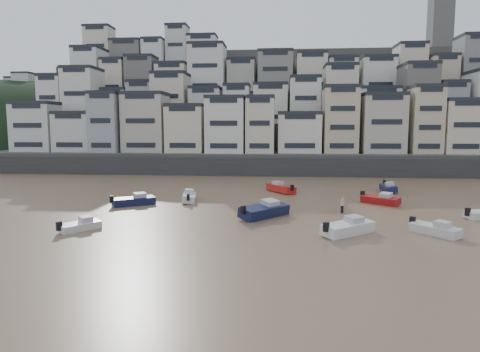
# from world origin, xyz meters

# --- Properties ---
(ground) EXTENTS (400.00, 400.00, 0.00)m
(ground) POSITION_xyz_m (0.00, 0.00, 0.00)
(ground) COLOR #876848
(ground) RESTS_ON ground
(harbor_wall) EXTENTS (140.00, 3.00, 3.50)m
(harbor_wall) POSITION_xyz_m (10.00, 65.00, 1.75)
(harbor_wall) COLOR #38383A
(harbor_wall) RESTS_ON ground
(hillside) EXTENTS (141.04, 66.00, 50.00)m
(hillside) POSITION_xyz_m (14.73, 104.84, 13.01)
(hillside) COLOR #4C4C47
(hillside) RESTS_ON ground
(headland) EXTENTS (216.00, 135.00, 53.33)m
(headland) POSITION_xyz_m (-95.00, 135.00, 0.02)
(headland) COLOR black
(headland) RESTS_ON ground
(boat_a) EXTENTS (5.68, 5.18, 1.58)m
(boat_a) POSITION_xyz_m (13.39, 20.76, 0.79)
(boat_a) COLOR white
(boat_a) RESTS_ON ground
(boat_b) EXTENTS (4.19, 4.62, 1.29)m
(boat_b) POSITION_xyz_m (20.99, 21.25, 0.64)
(boat_b) COLOR silver
(boat_b) RESTS_ON ground
(boat_c) EXTENTS (5.94, 6.37, 1.79)m
(boat_c) POSITION_xyz_m (5.78, 27.21, 0.90)
(boat_c) COLOR #13183B
(boat_c) RESTS_ON ground
(boat_e) EXTENTS (5.00, 4.63, 1.40)m
(boat_e) POSITION_xyz_m (19.70, 36.09, 0.70)
(boat_e) COLOR maroon
(boat_e) RESTS_ON ground
(boat_f) EXTENTS (2.55, 5.46, 1.43)m
(boat_f) POSITION_xyz_m (-4.06, 35.87, 0.72)
(boat_f) COLOR silver
(boat_f) RESTS_ON ground
(boat_h) EXTENTS (4.84, 5.85, 1.58)m
(boat_h) POSITION_xyz_m (7.59, 44.47, 0.79)
(boat_h) COLOR #B01B15
(boat_h) RESTS_ON ground
(boat_i) EXTENTS (1.77, 5.28, 1.44)m
(boat_i) POSITION_xyz_m (23.15, 46.24, 0.72)
(boat_i) COLOR #13183E
(boat_i) RESTS_ON ground
(boat_j) EXTENTS (3.59, 4.05, 1.12)m
(boat_j) POSITION_xyz_m (-10.84, 19.92, 0.56)
(boat_j) COLOR silver
(boat_j) RESTS_ON ground
(boat_k) EXTENTS (5.59, 4.48, 1.50)m
(boat_k) POSITION_xyz_m (-10.14, 32.55, 0.75)
(boat_k) COLOR #13173C
(boat_k) RESTS_ON ground
(person_pink) EXTENTS (0.44, 0.44, 1.74)m
(person_pink) POSITION_xyz_m (14.24, 30.19, 0.87)
(person_pink) COLOR #CD9E90
(person_pink) RESTS_ON ground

